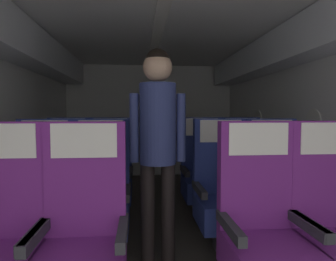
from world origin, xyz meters
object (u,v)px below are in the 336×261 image
Objects in this scene: seat_c_left_window at (67,177)px; seat_a_right_aisle at (336,229)px; seat_b_left_window at (43,199)px; seat_b_right_window at (223,194)px; seat_c_right_window at (203,175)px; seat_b_left_aisle at (100,198)px; seat_c_left_aisle at (110,177)px; seat_a_right_window at (263,232)px; seat_b_right_aisle at (275,193)px; seat_c_right_aisle at (243,174)px; seat_a_left_aisle at (83,239)px; flight_attendant at (158,132)px.

seat_a_right_aisle is at bearing -39.72° from seat_c_left_window.
seat_b_left_window is 1.52m from seat_b_right_window.
seat_b_left_aisle is at bearing -141.65° from seat_c_right_window.
seat_c_left_aisle is at bearing 142.10° from seat_b_right_window.
seat_b_left_window is at bearing 151.87° from seat_a_right_window.
seat_a_right_window and seat_b_right_aisle have the same top height.
seat_b_left_window is at bearing -89.84° from seat_c_left_window.
seat_b_left_aisle is 1.00× the size of seat_c_right_aisle.
seat_a_right_window is at bearing -37.22° from seat_b_left_aisle.
seat_c_left_aisle is at bearing 151.06° from seat_b_right_aisle.
seat_a_left_aisle is 1.95m from seat_c_right_window.
seat_b_left_aisle is 0.76m from flight_attendant.
seat_a_right_window and seat_b_left_window have the same top height.
seat_a_right_aisle is 1.34m from flight_attendant.
seat_a_right_aisle is at bearing -60.58° from seat_b_right_window.
seat_c_left_window is at bearing 179.71° from seat_c_left_aisle.
flight_attendant reaches higher than seat_c_right_aisle.
seat_a_right_window is 1.00× the size of seat_c_right_window.
seat_c_left_window is 0.68× the size of flight_attendant.
seat_a_right_aisle and seat_c_right_aisle have the same top height.
flight_attendant reaches higher than seat_b_right_window.
seat_c_right_aisle is at bearing -118.39° from flight_attendant.
seat_b_right_aisle is 1.00× the size of seat_c_left_aisle.
seat_a_right_aisle is at bearing -0.35° from seat_a_right_window.
seat_b_right_aisle is at bearing -2.49° from seat_b_right_window.
seat_c_left_window is at bearing 157.02° from seat_b_right_aisle.
seat_b_left_window is 0.83m from seat_c_left_window.
seat_c_left_window and seat_c_right_window have the same top height.
seat_b_right_aisle is 1.00× the size of seat_c_left_window.
flight_attendant is at bearing -48.24° from seat_c_left_window.
seat_c_right_aisle is (0.47, 1.65, 0.00)m from seat_a_right_window.
seat_b_left_aisle is at bearing -61.02° from seat_c_left_window.
flight_attendant is (0.47, -0.20, 0.56)m from seat_b_left_aisle.
seat_b_right_window is 0.68× the size of flight_attendant.
seat_c_right_window is at bearing -102.42° from flight_attendant.
seat_a_right_aisle and seat_c_left_aisle have the same top height.
seat_a_right_aisle is 2.59m from seat_c_left_window.
seat_c_left_window is 0.47m from seat_c_left_aisle.
seat_a_right_aisle is 0.46m from seat_a_right_window.
seat_c_right_aisle is (0.01, 0.84, 0.00)m from seat_b_right_aisle.
seat_a_left_aisle is at bearing -141.32° from seat_b_right_window.
seat_b_left_aisle is 1.52m from seat_b_right_aisle.
seat_c_left_window is (-1.99, 0.84, 0.00)m from seat_b_right_aisle.
seat_b_left_window is 1.00× the size of seat_c_right_window.
seat_c_right_aisle and seat_c_right_window have the same top height.
seat_c_left_aisle is at bearing -48.82° from flight_attendant.
seat_b_left_window is at bearing -179.56° from seat_b_right_window.
seat_a_right_aisle is 1.72m from seat_b_left_aisle.
seat_c_right_aisle is (1.53, 0.84, 0.00)m from seat_b_left_aisle.
seat_c_right_aisle is 0.47m from seat_c_right_window.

